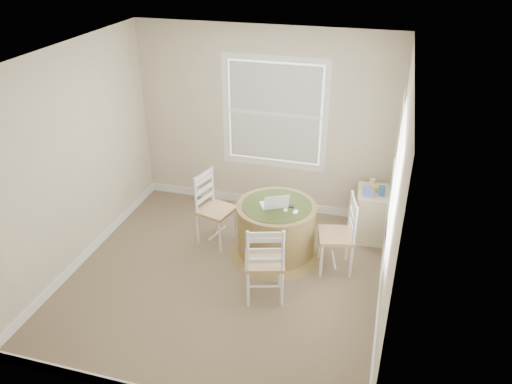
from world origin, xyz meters
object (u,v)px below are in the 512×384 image
(chair_left, at_px, (216,210))
(round_table, at_px, (276,228))
(chair_near, at_px, (265,261))
(chair_right, at_px, (336,235))
(laptop, at_px, (274,204))
(corner_chest, at_px, (371,214))

(chair_left, bearing_deg, round_table, -80.06)
(chair_near, height_order, chair_right, same)
(laptop, bearing_deg, round_table, -159.22)
(chair_left, xyz_separation_m, laptop, (0.78, -0.09, 0.25))
(chair_right, relative_size, corner_chest, 1.37)
(round_table, relative_size, chair_right, 1.22)
(chair_right, bearing_deg, round_table, -112.33)
(corner_chest, bearing_deg, round_table, -153.82)
(chair_near, relative_size, chair_right, 1.00)
(chair_left, relative_size, corner_chest, 1.37)
(round_table, xyz_separation_m, laptop, (-0.02, -0.03, 0.35))
(chair_right, bearing_deg, corner_chest, 142.58)
(chair_right, bearing_deg, chair_left, -110.18)
(round_table, bearing_deg, laptop, -126.29)
(chair_right, height_order, corner_chest, chair_right)
(chair_near, height_order, laptop, chair_near)
(round_table, distance_m, laptop, 0.35)
(laptop, height_order, corner_chest, laptop)
(laptop, bearing_deg, chair_right, 144.61)
(chair_left, height_order, laptop, chair_left)
(chair_near, relative_size, corner_chest, 1.37)
(round_table, relative_size, chair_near, 1.22)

